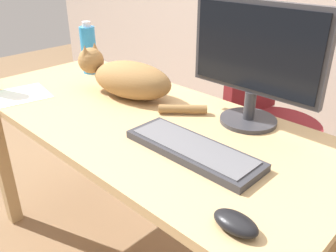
% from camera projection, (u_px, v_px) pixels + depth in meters
% --- Properties ---
extents(desk, '(1.55, 0.69, 0.76)m').
position_uv_depth(desk, '(138.00, 140.00, 1.38)').
color(desk, tan).
rests_on(desk, ground_plane).
extents(office_chair, '(0.49, 0.48, 0.93)m').
position_uv_depth(office_chair, '(266.00, 141.00, 1.89)').
color(office_chair, black).
rests_on(office_chair, ground_plane).
extents(monitor, '(0.48, 0.20, 0.41)m').
position_uv_depth(monitor, '(255.00, 60.00, 1.17)').
color(monitor, '#333338').
rests_on(monitor, desk).
extents(keyboard, '(0.44, 0.15, 0.03)m').
position_uv_depth(keyboard, '(193.00, 149.00, 1.07)').
color(keyboard, '#333338').
rests_on(keyboard, desk).
extents(cat, '(0.60, 0.26, 0.20)m').
position_uv_depth(cat, '(127.00, 78.00, 1.46)').
color(cat, olive).
rests_on(cat, desk).
extents(computer_mouse, '(0.11, 0.06, 0.04)m').
position_uv_depth(computer_mouse, '(236.00, 223.00, 0.78)').
color(computer_mouse, black).
rests_on(computer_mouse, desk).
extents(paper_sheet, '(0.26, 0.33, 0.00)m').
position_uv_depth(paper_sheet, '(11.00, 97.00, 1.49)').
color(paper_sheet, white).
rests_on(paper_sheet, desk).
extents(water_bottle, '(0.07, 0.07, 0.25)m').
position_uv_depth(water_bottle, '(89.00, 49.00, 1.73)').
color(water_bottle, '#2D8CD1').
rests_on(water_bottle, desk).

